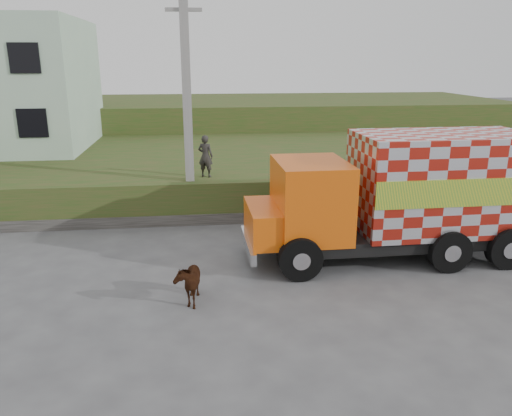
{
  "coord_description": "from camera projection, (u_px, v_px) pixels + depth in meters",
  "views": [
    {
      "loc": [
        -0.71,
        -12.9,
        5.66
      ],
      "look_at": [
        1.01,
        1.57,
        1.3
      ],
      "focal_mm": 35.0,
      "sensor_mm": 36.0,
      "label": 1
    }
  ],
  "objects": [
    {
      "name": "ground",
      "position": [
        227.0,
        269.0,
        13.98
      ],
      "size": [
        120.0,
        120.0,
        0.0
      ],
      "primitive_type": "plane",
      "color": "#474749",
      "rests_on": "ground"
    },
    {
      "name": "utility_pole",
      "position": [
        187.0,
        107.0,
        17.07
      ],
      "size": [
        1.2,
        0.3,
        8.0
      ],
      "color": "gray",
      "rests_on": "ground"
    },
    {
      "name": "cargo_truck",
      "position": [
        404.0,
        195.0,
        14.4
      ],
      "size": [
        8.23,
        2.95,
        3.66
      ],
      "rotation": [
        0.0,
        0.0,
        0.01
      ],
      "color": "black",
      "rests_on": "ground"
    },
    {
      "name": "embankment",
      "position": [
        213.0,
        169.0,
        23.27
      ],
      "size": [
        40.0,
        12.0,
        1.5
      ],
      "primitive_type": "cube",
      "color": "#294E1A",
      "rests_on": "ground"
    },
    {
      "name": "embankment_far",
      "position": [
        207.0,
        122.0,
        34.47
      ],
      "size": [
        40.0,
        12.0,
        3.0
      ],
      "primitive_type": "cube",
      "color": "#294E1A",
      "rests_on": "ground"
    },
    {
      "name": "cow",
      "position": [
        188.0,
        281.0,
        11.99
      ],
      "size": [
        0.65,
        1.31,
        1.08
      ],
      "primitive_type": "imported",
      "rotation": [
        0.0,
        0.0,
        -0.06
      ],
      "color": "#35110D",
      "rests_on": "ground"
    },
    {
      "name": "pedestrian",
      "position": [
        205.0,
        156.0,
        18.15
      ],
      "size": [
        0.66,
        0.57,
        1.54
      ],
      "primitive_type": "imported",
      "rotation": [
        0.0,
        0.0,
        2.72
      ],
      "color": "#2F2C2A",
      "rests_on": "embankment"
    },
    {
      "name": "retaining_strip",
      "position": [
        163.0,
        219.0,
        17.69
      ],
      "size": [
        16.0,
        0.5,
        0.4
      ],
      "primitive_type": "cube",
      "color": "#595651",
      "rests_on": "ground"
    }
  ]
}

